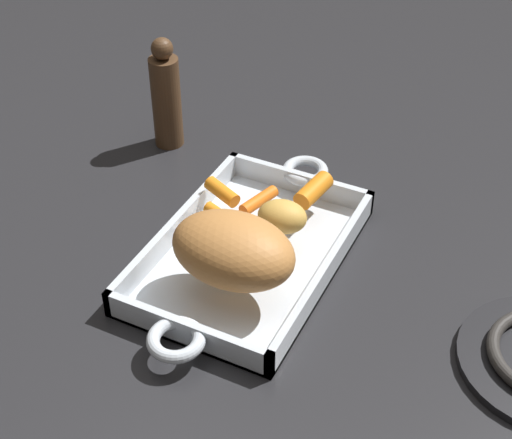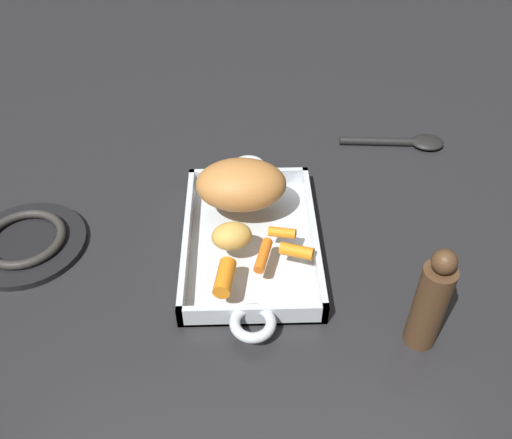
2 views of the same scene
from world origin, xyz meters
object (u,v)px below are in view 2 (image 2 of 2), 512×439
at_px(baby_carrot_center_left, 297,251).
at_px(potato_near_roast, 232,236).
at_px(roasting_dish, 250,241).
at_px(pepper_mill, 431,302).
at_px(pork_roast, 241,185).
at_px(baby_carrot_long, 282,233).
at_px(stove_burner_rear, 25,242).
at_px(serving_spoon, 408,142).
at_px(baby_carrot_center_right, 225,277).
at_px(baby_carrot_northwest, 263,255).

relative_size(baby_carrot_center_left, potato_near_roast, 0.83).
xyz_separation_m(roasting_dish, pepper_mill, (0.18, 0.22, 0.06)).
bearing_deg(baby_carrot_center_left, pork_roast, -146.63).
distance_m(baby_carrot_long, pepper_mill, 0.24).
relative_size(potato_near_roast, pepper_mill, 0.36).
distance_m(pork_roast, stove_burner_rear, 0.34).
bearing_deg(baby_carrot_long, serving_spoon, 136.88).
height_order(baby_carrot_center_right, baby_carrot_long, baby_carrot_center_right).
relative_size(pork_roast, serving_spoon, 0.71).
bearing_deg(baby_carrot_northwest, pepper_mill, 59.92).
bearing_deg(serving_spoon, baby_carrot_northwest, -127.81).
relative_size(baby_carrot_center_right, stove_burner_rear, 0.31).
relative_size(baby_carrot_center_left, baby_carrot_center_right, 0.86).
bearing_deg(roasting_dish, baby_carrot_center_right, -19.17).
bearing_deg(baby_carrot_center_left, serving_spoon, 142.77).
height_order(baby_carrot_northwest, potato_near_roast, potato_near_roast).
bearing_deg(baby_carrot_center_left, baby_carrot_long, -155.71).
distance_m(baby_carrot_northwest, baby_carrot_center_right, 0.07).
bearing_deg(stove_burner_rear, serving_spoon, 111.12).
distance_m(baby_carrot_center_right, baby_carrot_long, 0.12).
distance_m(baby_carrot_center_left, pepper_mill, 0.20).
xyz_separation_m(baby_carrot_northwest, baby_carrot_center_right, (0.04, -0.05, 0.00)).
distance_m(roasting_dish, serving_spoon, 0.40).
bearing_deg(serving_spoon, stove_burner_rear, -154.88).
xyz_separation_m(pork_roast, baby_carrot_northwest, (0.12, 0.03, -0.03)).
height_order(stove_burner_rear, pepper_mill, pepper_mill).
distance_m(roasting_dish, baby_carrot_long, 0.06).
relative_size(pork_roast, baby_carrot_center_right, 2.50).
bearing_deg(baby_carrot_center_right, pork_roast, 171.91).
bearing_deg(baby_carrot_long, baby_carrot_center_left, 24.29).
distance_m(baby_carrot_center_left, potato_near_roast, 0.10).
bearing_deg(stove_burner_rear, roasting_dish, 88.60).
height_order(baby_carrot_center_right, potato_near_roast, potato_near_roast).
bearing_deg(baby_carrot_long, pork_roast, -142.58).
xyz_separation_m(baby_carrot_long, stove_burner_rear, (-0.02, -0.39, -0.03)).
bearing_deg(roasting_dish, baby_carrot_center_left, 49.53).
xyz_separation_m(roasting_dish, potato_near_roast, (0.03, -0.03, 0.04)).
height_order(roasting_dish, pork_roast, pork_roast).
bearing_deg(serving_spoon, pork_roast, -144.15).
bearing_deg(pork_roast, stove_burner_rear, -80.77).
relative_size(baby_carrot_northwest, stove_burner_rear, 0.31).
relative_size(roasting_dish, serving_spoon, 1.99).
bearing_deg(stove_burner_rear, baby_carrot_center_right, 69.85).
xyz_separation_m(pork_roast, baby_carrot_long, (0.08, 0.06, -0.03)).
xyz_separation_m(baby_carrot_center_right, stove_burner_rear, (-0.11, -0.31, -0.04)).
xyz_separation_m(pork_roast, baby_carrot_center_left, (0.12, 0.08, -0.03)).
distance_m(baby_carrot_northwest, baby_carrot_center_left, 0.05).
xyz_separation_m(baby_carrot_long, pepper_mill, (0.16, 0.17, 0.03)).
height_order(stove_burner_rear, serving_spoon, stove_burner_rear).
bearing_deg(baby_carrot_long, stove_burner_rear, -93.48).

